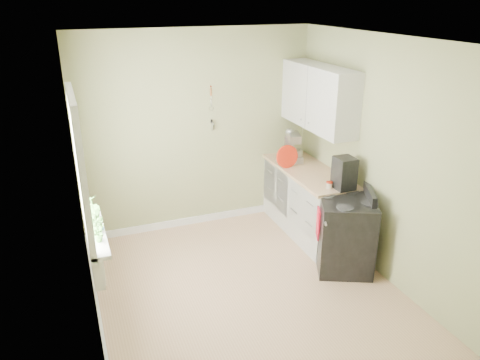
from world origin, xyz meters
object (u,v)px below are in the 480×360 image
object	(u,v)px
stove	(345,233)
stand_mixer	(293,148)
kettle	(283,159)
coffee_maker	(344,174)

from	to	relation	value
stove	stand_mixer	size ratio (longest dim) A/B	2.32
kettle	coffee_maker	bearing A→B (deg)	-72.58
kettle	coffee_maker	xyz separation A→B (m)	(0.31, -1.00, 0.10)
stove	coffee_maker	distance (m)	0.70
stand_mixer	coffee_maker	world-z (taller)	stand_mixer
kettle	coffee_maker	size ratio (longest dim) A/B	0.46
stand_mixer	kettle	world-z (taller)	stand_mixer
stand_mixer	coffee_maker	size ratio (longest dim) A/B	1.12
coffee_maker	stove	bearing A→B (deg)	-108.76
kettle	coffee_maker	world-z (taller)	coffee_maker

